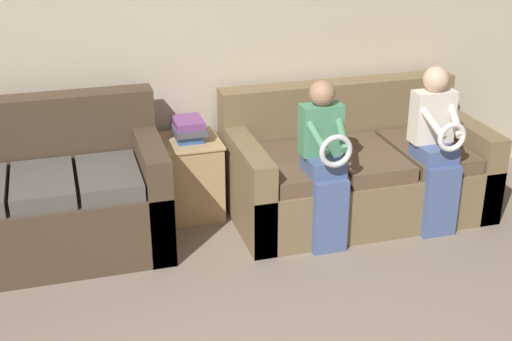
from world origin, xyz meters
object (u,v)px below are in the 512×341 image
at_px(side_shelf, 190,176).
at_px(couch_main, 354,170).
at_px(book_stack, 188,129).
at_px(couch_side, 46,201).
at_px(child_right_seated, 436,143).
at_px(child_left_seated, 325,158).

bearing_deg(side_shelf, couch_main, -12.66).
bearing_deg(book_stack, couch_main, -13.02).
bearing_deg(couch_main, couch_side, 179.89).
bearing_deg(couch_side, couch_main, -0.11).
height_order(child_right_seated, book_stack, child_right_seated).
height_order(child_right_seated, side_shelf, child_right_seated).
bearing_deg(book_stack, child_right_seated, -23.65).
relative_size(couch_side, book_stack, 5.77).
bearing_deg(side_shelf, child_right_seated, -23.40).
xyz_separation_m(couch_side, book_stack, (1.02, 0.27, 0.31)).
height_order(couch_side, child_right_seated, child_right_seated).
height_order(couch_main, book_stack, couch_main).
distance_m(couch_side, side_shelf, 1.06).
bearing_deg(couch_side, side_shelf, 14.37).
xyz_separation_m(couch_main, book_stack, (-1.18, 0.27, 0.35)).
relative_size(child_right_seated, side_shelf, 1.99).
xyz_separation_m(side_shelf, book_stack, (0.00, 0.01, 0.36)).
bearing_deg(couch_main, child_left_seated, -133.76).
distance_m(child_right_seated, side_shelf, 1.77).
height_order(couch_side, side_shelf, couch_side).
distance_m(couch_main, side_shelf, 1.21).
height_order(couch_main, side_shelf, couch_main).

